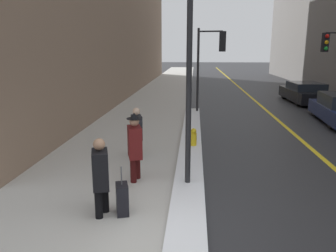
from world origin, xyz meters
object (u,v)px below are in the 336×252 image
traffic_light_far (333,53)px  pedestrian_in_glasses (101,174)px  traffic_light_near (213,53)px  pedestrian_in_fedora (135,144)px  pedestrian_trailing (137,130)px  rolling_suitcase (122,199)px  parked_car_black (305,93)px  fire_hydrant (193,139)px  lamp_post (189,60)px

traffic_light_far → pedestrian_in_glasses: 14.28m
traffic_light_near → traffic_light_far: size_ratio=1.01×
pedestrian_in_glasses → pedestrian_in_fedora: (0.32, 1.71, 0.07)m
pedestrian_trailing → pedestrian_in_fedora: bearing=-8.1°
traffic_light_near → traffic_light_far: (5.88, 1.31, -0.02)m
pedestrian_trailing → rolling_suitcase: pedestrian_trailing is taller
traffic_light_far → rolling_suitcase: 14.09m
pedestrian_in_fedora → pedestrian_in_glasses: bearing=-27.4°
traffic_light_far → parked_car_black: 3.81m
pedestrian_in_fedora → parked_car_black: size_ratio=0.37×
traffic_light_far → fire_hydrant: traffic_light_far is taller
traffic_light_near → pedestrian_in_fedora: traffic_light_near is taller
traffic_light_near → pedestrian_trailing: 7.38m
parked_car_black → lamp_post: bearing=151.7°
lamp_post → traffic_light_far: size_ratio=1.18×
pedestrian_trailing → fire_hydrant: pedestrian_trailing is taller
lamp_post → pedestrian_in_glasses: lamp_post is taller
lamp_post → pedestrian_in_fedora: bearing=163.7°
pedestrian_in_fedora → parked_car_black: 14.95m
pedestrian_in_glasses → pedestrian_in_fedora: pedestrian_in_fedora is taller
traffic_light_near → parked_car_black: size_ratio=0.90×
traffic_light_near → parked_car_black: bearing=43.3°
pedestrian_trailing → parked_car_black: (8.13, 10.98, -0.24)m
rolling_suitcase → fire_hydrant: 4.37m
fire_hydrant → pedestrian_in_fedora: bearing=-118.0°
traffic_light_near → pedestrian_in_glasses: 10.58m
fire_hydrant → pedestrian_trailing: bearing=-153.1°
parked_car_black → pedestrian_trailing: bearing=142.1°
pedestrian_trailing → fire_hydrant: size_ratio=2.08×
lamp_post → pedestrian_in_glasses: bearing=-139.4°
traffic_light_far → pedestrian_in_glasses: bearing=44.9°
lamp_post → fire_hydrant: (0.11, 2.90, -2.49)m
traffic_light_near → parked_car_black: traffic_light_near is taller
traffic_light_far → fire_hydrant: 10.10m
rolling_suitcase → pedestrian_trailing: bearing=168.5°
pedestrian_in_fedora → fire_hydrant: (1.35, 2.54, -0.56)m
pedestrian_trailing → rolling_suitcase: size_ratio=1.54×
pedestrian_in_glasses → parked_car_black: pedestrian_in_glasses is taller
traffic_light_near → pedestrian_in_glasses: size_ratio=2.68×
lamp_post → pedestrian_trailing: bearing=125.8°
pedestrian_in_glasses → pedestrian_trailing: size_ratio=1.03×
traffic_light_near → fire_hydrant: traffic_light_near is taller
traffic_light_near → rolling_suitcase: 10.55m
rolling_suitcase → fire_hydrant: bearing=145.9°
lamp_post → traffic_light_near: 8.78m
traffic_light_near → traffic_light_far: 6.02m
traffic_light_near → pedestrian_in_fedora: bearing=-98.4°
lamp_post → pedestrian_in_fedora: 2.33m
traffic_light_near → pedestrian_in_glasses: (-2.48, -10.08, -2.07)m
pedestrian_in_fedora → rolling_suitcase: bearing=-15.1°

